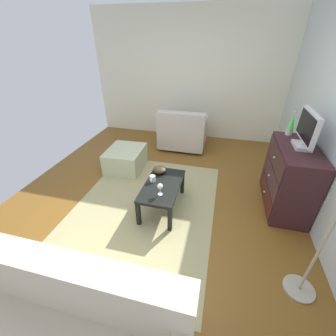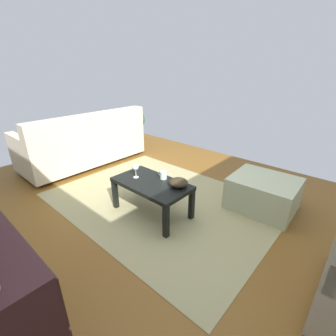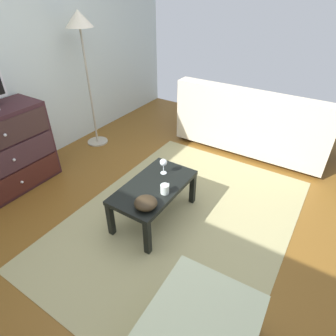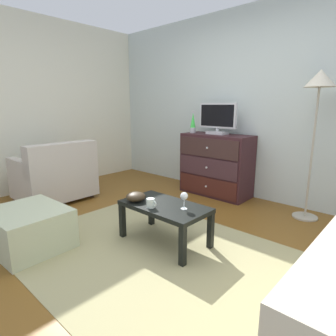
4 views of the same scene
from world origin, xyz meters
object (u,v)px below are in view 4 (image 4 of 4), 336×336
(coffee_table, at_px, (165,210))
(armchair, at_px, (55,176))
(dresser, at_px, (216,165))
(standing_lamp, at_px, (319,93))
(bowl_decorative, at_px, (136,197))
(mug, at_px, (151,203))
(ottoman, at_px, (29,228))
(lava_lamp, at_px, (193,123))
(wine_glass, at_px, (184,197))
(tv, at_px, (218,118))

(coffee_table, xyz_separation_m, armchair, (-1.97, -0.11, 0.01))
(dresser, height_order, standing_lamp, standing_lamp)
(bowl_decorative, distance_m, standing_lamp, 2.23)
(mug, xyz_separation_m, standing_lamp, (0.85, 1.70, 1.00))
(armchair, bearing_deg, standing_lamp, 30.89)
(mug, relative_size, armchair, 0.12)
(coffee_table, xyz_separation_m, standing_lamp, (0.81, 1.56, 1.10))
(armchair, relative_size, ottoman, 1.33)
(coffee_table, relative_size, bowl_decorative, 4.38)
(lava_lamp, distance_m, wine_glass, 1.95)
(tv, bearing_deg, dresser, -52.91)
(armchair, relative_size, standing_lamp, 0.56)
(bowl_decorative, bearing_deg, wine_glass, 16.80)
(tv, relative_size, bowl_decorative, 3.05)
(tv, xyz_separation_m, armchair, (-1.48, -1.74, -0.78))
(ottoman, bearing_deg, dresser, 81.18)
(coffee_table, height_order, bowl_decorative, bowl_decorative)
(tv, relative_size, wine_glass, 3.72)
(tv, relative_size, standing_lamp, 0.35)
(mug, distance_m, bowl_decorative, 0.24)
(bowl_decorative, xyz_separation_m, standing_lamp, (1.09, 1.67, 1.00))
(tv, bearing_deg, lava_lamp, -170.09)
(lava_lamp, height_order, coffee_table, lava_lamp)
(armchair, bearing_deg, bowl_decorative, -0.32)
(dresser, height_order, bowl_decorative, dresser)
(lava_lamp, bearing_deg, tv, 9.91)
(lava_lamp, relative_size, mug, 2.89)
(dresser, bearing_deg, bowl_decorative, -83.46)
(wine_glass, distance_m, armchair, 2.19)
(dresser, bearing_deg, standing_lamp, -2.16)
(standing_lamp, bearing_deg, mug, -116.44)
(lava_lamp, relative_size, coffee_table, 0.39)
(lava_lamp, xyz_separation_m, coffee_table, (0.88, -1.56, -0.71))
(mug, relative_size, standing_lamp, 0.07)
(tv, xyz_separation_m, mug, (0.46, -1.78, -0.69))
(bowl_decorative, relative_size, standing_lamp, 0.11)
(tv, bearing_deg, ottoman, -98.33)
(wine_glass, relative_size, bowl_decorative, 0.82)
(ottoman, distance_m, standing_lamp, 3.24)
(lava_lamp, distance_m, bowl_decorative, 1.89)
(dresser, height_order, armchair, dresser)
(dresser, relative_size, coffee_table, 1.20)
(lava_lamp, distance_m, coffee_table, 1.93)
(tv, distance_m, coffee_table, 1.88)
(dresser, xyz_separation_m, ottoman, (-0.39, -2.53, -0.26))
(standing_lamp, bearing_deg, tv, 176.81)
(wine_glass, xyz_separation_m, armchair, (-2.18, -0.14, -0.16))
(wine_glass, bearing_deg, lava_lamp, 125.39)
(lava_lamp, height_order, wine_glass, lava_lamp)
(bowl_decorative, xyz_separation_m, ottoman, (-0.59, -0.80, -0.24))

